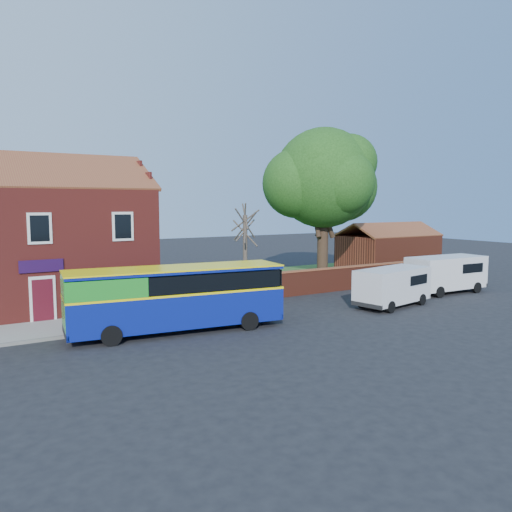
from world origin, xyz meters
TOP-DOWN VIEW (x-y plane):
  - ground at (0.00, 0.00)m, footprint 120.00×120.00m
  - pavement at (-7.00, 5.75)m, footprint 18.00×3.50m
  - kerb at (-7.00, 4.00)m, footprint 18.00×0.15m
  - grass_strip at (13.00, 13.00)m, footprint 26.00×12.00m
  - shop_building at (-7.02, 11.50)m, footprint 12.30×8.13m
  - boundary_wall at (13.00, 7.00)m, footprint 22.00×0.38m
  - outbuilding at (22.00, 13.00)m, footprint 8.20×5.06m
  - bus at (-2.38, 2.62)m, footprint 9.85×3.54m
  - van_near at (10.47, 1.51)m, footprint 5.19×2.82m
  - van_far at (16.69, 2.78)m, footprint 5.48×2.44m
  - large_tree at (13.11, 11.15)m, footprint 9.29×7.35m
  - bare_tree at (5.60, 9.69)m, footprint 2.07×2.46m

SIDE VIEW (x-z plane):
  - ground at x=0.00m, z-range 0.00..0.00m
  - grass_strip at x=13.00m, z-range 0.00..0.04m
  - pavement at x=-7.00m, z-range 0.00..0.12m
  - kerb at x=-7.00m, z-range 0.00..0.14m
  - boundary_wall at x=13.00m, z-range 0.01..1.61m
  - van_near at x=10.47m, z-range 0.13..2.29m
  - van_far at x=16.69m, z-range 0.14..2.51m
  - outbuilding at x=22.00m, z-range -0.48..3.69m
  - bus at x=-2.38m, z-range 0.20..3.14m
  - bare_tree at x=5.60m, z-range 0.07..5.58m
  - shop_building at x=-7.02m, z-range -1.84..8.66m
  - large_tree at x=13.11m, z-range 1.75..13.08m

